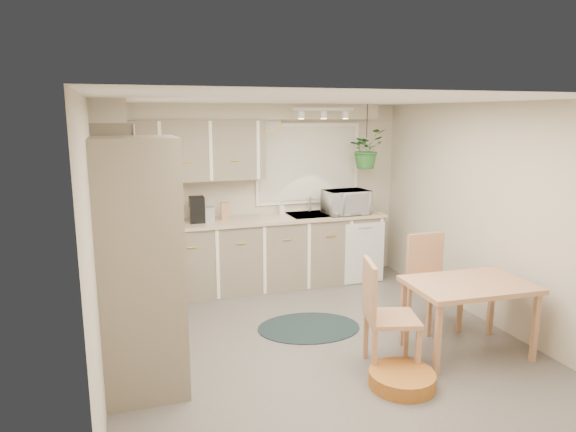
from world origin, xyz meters
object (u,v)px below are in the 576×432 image
object	(u,v)px
chair_back	(435,283)
dining_table	(467,318)
microwave	(346,199)
braided_rug	(309,328)
pet_bed	(402,379)
chair_left	(392,315)

from	to	relation	value
chair_back	dining_table	bearing A→B (deg)	83.26
dining_table	microwave	bearing A→B (deg)	94.22
braided_rug	pet_bed	xyz separation A→B (m)	(0.32, -1.38, 0.06)
chair_left	microwave	size ratio (longest dim) A/B	1.71
dining_table	pet_bed	size ratio (longest dim) A/B	2.01
chair_back	microwave	size ratio (longest dim) A/B	1.70
dining_table	braided_rug	size ratio (longest dim) A/B	1.02
braided_rug	chair_back	bearing A→B (deg)	-16.80
braided_rug	pet_bed	distance (m)	1.42
pet_bed	chair_left	bearing A→B (deg)	76.93
dining_table	chair_back	distance (m)	0.65
chair_left	braided_rug	distance (m)	1.22
microwave	chair_left	bearing A→B (deg)	-108.67
chair_left	pet_bed	bearing A→B (deg)	3.01
dining_table	microwave	size ratio (longest dim) A/B	1.94
dining_table	microwave	distance (m)	2.52
chair_left	chair_back	distance (m)	1.11
microwave	dining_table	bearing A→B (deg)	-89.28
pet_bed	braided_rug	bearing A→B (deg)	102.97
chair_back	braided_rug	world-z (taller)	chair_back
pet_bed	chair_back	bearing A→B (deg)	45.34
chair_back	microwave	world-z (taller)	microwave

